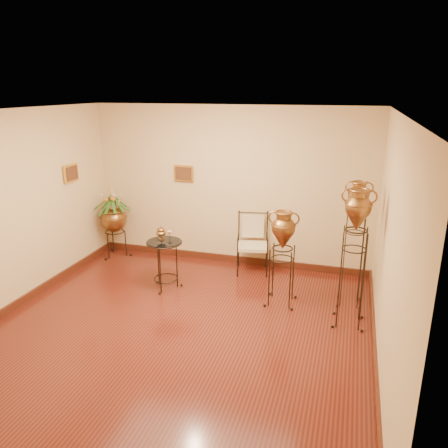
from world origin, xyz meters
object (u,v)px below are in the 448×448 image
(amphora_tall, at_px, (354,243))
(armchair, at_px, (253,244))
(side_table, at_px, (165,264))
(amphora_mid, at_px, (353,258))
(planter_urn, at_px, (114,216))

(amphora_tall, distance_m, armchair, 1.85)
(side_table, bearing_deg, amphora_tall, 5.81)
(amphora_tall, relative_size, side_table, 1.87)
(amphora_mid, xyz_separation_m, planter_urn, (-4.30, 1.33, -0.18))
(armchair, height_order, side_table, armchair)
(planter_urn, height_order, side_table, planter_urn)
(amphora_mid, bearing_deg, side_table, 173.86)
(amphora_mid, bearing_deg, armchair, 141.05)
(amphora_tall, bearing_deg, armchair, 155.81)
(amphora_mid, relative_size, planter_urn, 1.36)
(amphora_mid, height_order, armchair, amphora_mid)
(amphora_tall, relative_size, armchair, 1.84)
(side_table, bearing_deg, planter_urn, 145.33)
(amphora_tall, xyz_separation_m, amphora_mid, (0.00, -0.59, 0.00))
(amphora_tall, height_order, side_table, amphora_tall)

